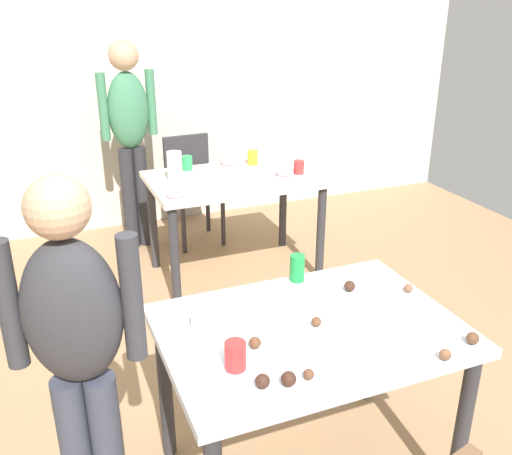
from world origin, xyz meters
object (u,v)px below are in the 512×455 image
at_px(person_girl_near, 77,346).
at_px(chair_far_table, 192,183).
at_px(dining_table_far, 234,190).
at_px(soda_can, 297,268).
at_px(person_adult_far, 130,127).
at_px(pitcher_far, 175,166).
at_px(mixing_bowl, 217,321).
at_px(dining_table_near, 309,348).

bearing_deg(person_girl_near, chair_far_table, 66.77).
height_order(dining_table_far, soda_can, soda_can).
distance_m(person_adult_far, pitcher_far, 0.75).
height_order(person_girl_near, person_adult_far, person_adult_far).
relative_size(person_girl_near, mixing_bowl, 7.32).
distance_m(person_adult_far, soda_can, 2.36).
relative_size(chair_far_table, mixing_bowl, 4.39).
bearing_deg(dining_table_far, mixing_bowl, -111.97).
bearing_deg(pitcher_far, dining_table_near, -89.48).
xyz_separation_m(dining_table_near, person_adult_far, (-0.18, 2.69, 0.34)).
bearing_deg(chair_far_table, pitcher_far, -113.73).
distance_m(dining_table_near, chair_far_table, 2.68).
xyz_separation_m(dining_table_near, mixing_bowl, (-0.34, 0.11, 0.14)).
distance_m(mixing_bowl, soda_can, 0.51).
relative_size(chair_far_table, soda_can, 7.13).
xyz_separation_m(dining_table_near, person_girl_near, (-0.85, 0.02, 0.21)).
bearing_deg(dining_table_near, soda_can, 71.84).
xyz_separation_m(mixing_bowl, soda_can, (0.45, 0.24, 0.03)).
distance_m(soda_can, pitcher_far, 1.62).
relative_size(dining_table_near, dining_table_far, 0.96).
bearing_deg(dining_table_far, person_adult_far, 126.23).
distance_m(dining_table_far, person_girl_near, 2.28).
height_order(dining_table_far, person_girl_near, person_girl_near).
bearing_deg(dining_table_far, person_girl_near, -123.15).
distance_m(dining_table_near, mixing_bowl, 0.38).
height_order(person_girl_near, mixing_bowl, person_girl_near).
bearing_deg(person_adult_far, dining_table_near, -86.21).
relative_size(dining_table_near, person_adult_far, 0.70).
distance_m(chair_far_table, mixing_bowl, 2.63).
bearing_deg(chair_far_table, dining_table_far, -81.71).
xyz_separation_m(person_girl_near, pitcher_far, (0.83, 1.95, -0.01)).
bearing_deg(person_adult_far, person_girl_near, -104.10).
bearing_deg(person_girl_near, dining_table_far, 56.85).
relative_size(soda_can, pitcher_far, 0.60).
distance_m(dining_table_far, mixing_bowl, 1.95).
xyz_separation_m(chair_far_table, pitcher_far, (-0.30, -0.68, 0.36)).
bearing_deg(mixing_bowl, soda_can, 27.96).
relative_size(person_adult_far, soda_can, 13.36).
bearing_deg(mixing_bowl, dining_table_near, -18.66).
xyz_separation_m(person_adult_far, mixing_bowl, (-0.16, -2.58, -0.20)).
xyz_separation_m(chair_far_table, person_adult_far, (-0.46, 0.04, 0.49)).
height_order(chair_far_table, soda_can, soda_can).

